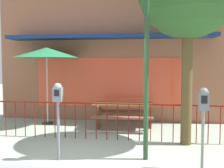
{
  "coord_description": "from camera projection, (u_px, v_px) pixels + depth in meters",
  "views": [
    {
      "loc": [
        1.48,
        -5.12,
        1.98
      ],
      "look_at": [
        0.36,
        2.3,
        1.44
      ],
      "focal_mm": 44.32,
      "sensor_mm": 36.0,
      "label": 1
    }
  ],
  "objects": [
    {
      "name": "parking_meter_near",
      "position": [
        203.0,
        107.0,
        5.1
      ],
      "size": [
        0.18,
        0.17,
        1.54
      ],
      "color": "gray",
      "rests_on": "ground"
    },
    {
      "name": "parking_meter_far",
      "position": [
        58.0,
        101.0,
        5.62
      ],
      "size": [
        0.18,
        0.17,
        1.59
      ],
      "color": "slate",
      "rests_on": "ground"
    },
    {
      "name": "street_lamp",
      "position": [
        147.0,
        43.0,
        5.57
      ],
      "size": [
        0.28,
        0.28,
        3.64
      ],
      "color": "#204524",
      "rests_on": "ground"
    },
    {
      "name": "ground",
      "position": [
        76.0,
        165.0,
        5.42
      ],
      "size": [
        40.0,
        40.0,
        0.0
      ],
      "primitive_type": "plane",
      "color": "#96A58F"
    },
    {
      "name": "patio_umbrella",
      "position": [
        47.0,
        53.0,
        8.98
      ],
      "size": [
        2.18,
        2.18,
        2.52
      ],
      "color": "#242626",
      "rests_on": "ground"
    },
    {
      "name": "pub_storefront",
      "position": [
        111.0,
        43.0,
        9.73
      ],
      "size": [
        8.1,
        1.34,
        5.45
      ],
      "color": "brown",
      "rests_on": "ground"
    },
    {
      "name": "picnic_table_left",
      "position": [
        123.0,
        109.0,
        8.45
      ],
      "size": [
        1.87,
        1.45,
        0.79
      ],
      "color": "brown",
      "rests_on": "ground"
    },
    {
      "name": "patio_fence_front",
      "position": [
        96.0,
        114.0,
        7.24
      ],
      "size": [
        6.83,
        0.04,
        0.97
      ],
      "color": "maroon",
      "rests_on": "ground"
    }
  ]
}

